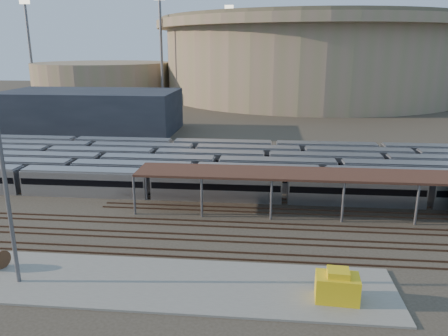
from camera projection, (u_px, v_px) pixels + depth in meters
name	position (u px, v px, depth m)	size (l,w,h in m)	color
ground	(196.00, 220.00, 53.43)	(420.00, 420.00, 0.00)	#383026
apron	(115.00, 281.00, 39.51)	(50.00, 9.00, 0.20)	gray
subway_trains	(219.00, 166.00, 70.60)	(129.56, 23.90, 3.60)	#AAABAF
inspection_shed	(376.00, 177.00, 53.84)	(60.30, 6.00, 5.30)	slate
empty_tracks	(189.00, 237.00, 48.62)	(170.00, 9.62, 0.18)	#4C3323
stadium	(309.00, 56.00, 180.75)	(124.00, 124.00, 32.50)	gray
secondary_arena	(103.00, 80.00, 181.77)	(56.00, 56.00, 14.00)	gray
service_building	(91.00, 111.00, 108.09)	(42.00, 20.00, 10.00)	#1E232D
floodlight_0	(161.00, 46.00, 156.08)	(4.00, 1.00, 38.40)	slate
floodlight_1	(30.00, 46.00, 170.86)	(4.00, 1.00, 38.40)	slate
floodlight_3	(229.00, 46.00, 202.10)	(4.00, 1.00, 38.40)	slate
yard_light_pole	(2.00, 159.00, 36.20)	(0.81, 0.36, 22.59)	slate
yellow_equipment	(337.00, 288.00, 36.12)	(3.54, 2.21, 2.21)	gold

